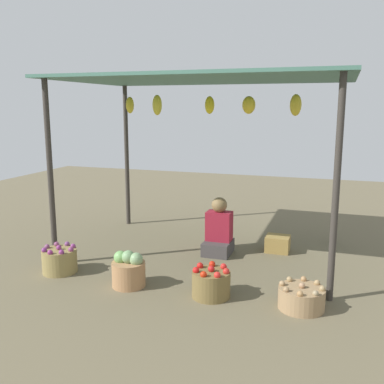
{
  "coord_description": "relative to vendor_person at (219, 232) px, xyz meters",
  "views": [
    {
      "loc": [
        1.72,
        -5.55,
        1.99
      ],
      "look_at": [
        0.0,
        -0.53,
        0.95
      ],
      "focal_mm": 41.18,
      "sensor_mm": 36.0,
      "label": 1
    }
  ],
  "objects": [
    {
      "name": "ground_plane",
      "position": [
        -0.19,
        -0.03,
        -0.3
      ],
      "size": [
        14.0,
        14.0,
        0.0
      ],
      "primitive_type": "plane",
      "color": "brown"
    },
    {
      "name": "market_stall_structure",
      "position": [
        -0.18,
        -0.03,
        1.89
      ],
      "size": [
        3.67,
        2.35,
        2.35
      ],
      "color": "#38332D",
      "rests_on": "ground"
    },
    {
      "name": "vendor_person",
      "position": [
        0.0,
        0.0,
        0.0
      ],
      "size": [
        0.36,
        0.44,
        0.78
      ],
      "color": "#413C3C",
      "rests_on": "ground"
    },
    {
      "name": "basket_purple_onions",
      "position": [
        -1.64,
        -1.3,
        -0.15
      ],
      "size": [
        0.42,
        0.42,
        0.34
      ],
      "color": "olive",
      "rests_on": "ground"
    },
    {
      "name": "basket_cabbages",
      "position": [
        -0.65,
        -1.41,
        -0.12
      ],
      "size": [
        0.37,
        0.37,
        0.42
      ],
      "color": "#A7794E",
      "rests_on": "ground"
    },
    {
      "name": "basket_red_tomatoes",
      "position": [
        0.3,
        -1.38,
        -0.15
      ],
      "size": [
        0.41,
        0.41,
        0.34
      ],
      "color": "brown",
      "rests_on": "ground"
    },
    {
      "name": "basket_potatoes",
      "position": [
        1.23,
        -1.35,
        -0.18
      ],
      "size": [
        0.46,
        0.46,
        0.27
      ],
      "color": "#9C7C56",
      "rests_on": "ground"
    },
    {
      "name": "wooden_crate_near_vendor",
      "position": [
        0.76,
        0.35,
        -0.19
      ],
      "size": [
        0.32,
        0.3,
        0.22
      ],
      "primitive_type": "cube",
      "color": "olive",
      "rests_on": "ground"
    }
  ]
}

